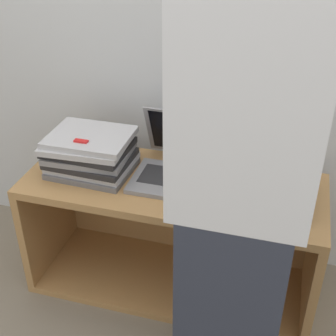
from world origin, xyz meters
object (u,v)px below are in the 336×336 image
Objects in this scene: laptop_open at (177,164)px; laptop_stack_right at (264,181)px; person at (239,201)px; laptop_stack_left at (90,153)px.

laptop_open is 1.05× the size of laptop_stack_right.
laptop_open is 0.22× the size of person.
laptop_stack_right is at bearing -0.15° from laptop_stack_left.
laptop_stack_right is at bearing -9.82° from laptop_open.
laptop_open is at bearing 170.18° from laptop_stack_right.
person is (-0.04, -0.51, 0.24)m from laptop_stack_right.
person is at bearing -95.05° from laptop_stack_right.
laptop_stack_right is 0.56m from person.
laptop_open is 0.39m from laptop_stack_left.
laptop_open is at bearing 9.61° from laptop_stack_left.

